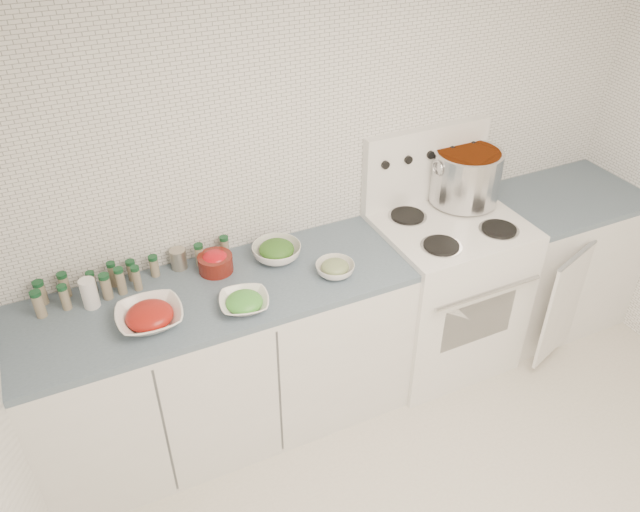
{
  "coord_description": "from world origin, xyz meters",
  "views": [
    {
      "loc": [
        -1.36,
        -1.07,
        2.68
      ],
      "look_at": [
        -0.31,
        1.14,
        0.98
      ],
      "focal_mm": 35.0,
      "sensor_mm": 36.0,
      "label": 1
    }
  ],
  "objects_px": {
    "stock_pot": "(466,174)",
    "bowl_tomato": "(150,316)",
    "stove": "(442,287)",
    "bowl_snowpea": "(244,302)"
  },
  "relations": [
    {
      "from": "stock_pot",
      "to": "bowl_tomato",
      "type": "height_order",
      "value": "stock_pot"
    },
    {
      "from": "stove",
      "to": "bowl_tomato",
      "type": "height_order",
      "value": "stove"
    },
    {
      "from": "stock_pot",
      "to": "bowl_snowpea",
      "type": "height_order",
      "value": "stock_pot"
    },
    {
      "from": "bowl_snowpea",
      "to": "bowl_tomato",
      "type": "bearing_deg",
      "value": 169.62
    },
    {
      "from": "stove",
      "to": "stock_pot",
      "type": "bearing_deg",
      "value": 41.07
    },
    {
      "from": "stock_pot",
      "to": "bowl_snowpea",
      "type": "relative_size",
      "value": 1.5
    },
    {
      "from": "stock_pot",
      "to": "bowl_tomato",
      "type": "bearing_deg",
      "value": -172.02
    },
    {
      "from": "bowl_tomato",
      "to": "bowl_snowpea",
      "type": "xyz_separation_m",
      "value": [
        0.4,
        -0.07,
        -0.01
      ]
    },
    {
      "from": "bowl_tomato",
      "to": "bowl_snowpea",
      "type": "height_order",
      "value": "bowl_tomato"
    },
    {
      "from": "stove",
      "to": "bowl_snowpea",
      "type": "height_order",
      "value": "stove"
    }
  ]
}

